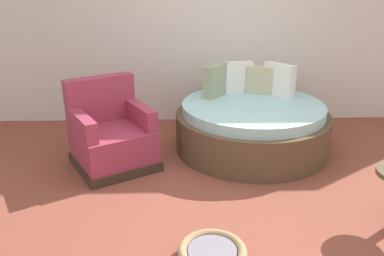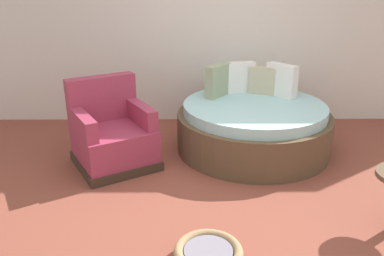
# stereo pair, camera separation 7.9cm
# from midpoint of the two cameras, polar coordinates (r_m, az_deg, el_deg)

# --- Properties ---
(ground_plane) EXTENTS (8.00, 8.00, 0.02)m
(ground_plane) POSITION_cam_midpoint_polar(r_m,az_deg,el_deg) (3.80, 3.89, -10.31)
(ground_plane) COLOR brown
(back_wall) EXTENTS (8.00, 0.12, 3.16)m
(back_wall) POSITION_cam_midpoint_polar(r_m,az_deg,el_deg) (5.51, 2.04, 17.16)
(back_wall) COLOR silver
(back_wall) RESTS_ON ground_plane
(round_daybed) EXTENTS (1.81, 1.81, 0.97)m
(round_daybed) POSITION_cam_midpoint_polar(r_m,az_deg,el_deg) (4.78, 8.11, 0.45)
(round_daybed) COLOR brown
(round_daybed) RESTS_ON ground_plane
(red_armchair) EXTENTS (1.09, 1.09, 0.94)m
(red_armchair) POSITION_cam_midpoint_polar(r_m,az_deg,el_deg) (4.40, -12.07, -1.19)
(red_armchair) COLOR #38281E
(red_armchair) RESTS_ON ground_plane
(pet_basket) EXTENTS (0.51, 0.51, 0.13)m
(pet_basket) POSITION_cam_midpoint_polar(r_m,az_deg,el_deg) (3.03, 2.14, -17.70)
(pet_basket) COLOR #9E7F56
(pet_basket) RESTS_ON ground_plane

